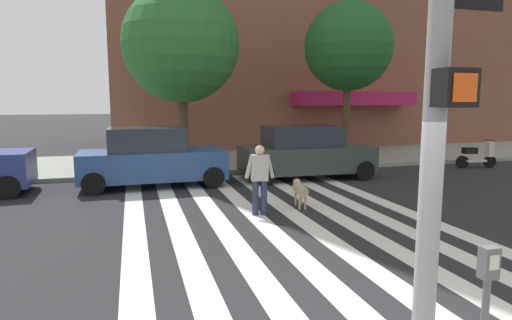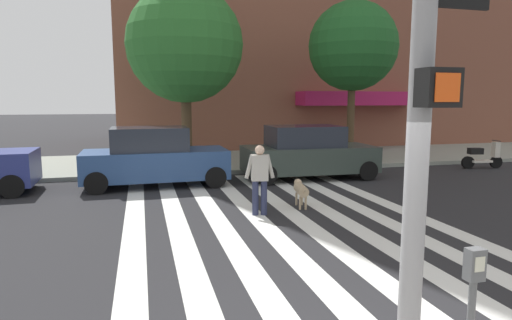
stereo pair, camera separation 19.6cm
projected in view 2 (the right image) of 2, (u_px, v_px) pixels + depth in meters
ground_plane at (238, 219)px, 9.76m from camera, size 160.00×160.00×0.00m
sidewalk_far at (192, 162)px, 18.17m from camera, size 80.00×6.00×0.15m
crosswalk_stripes at (275, 216)px, 9.99m from camera, size 6.75×10.99×0.01m
parking_meter_curbside at (472, 306)px, 3.44m from camera, size 0.14×0.11×1.36m
parked_car_behind_first at (154, 158)px, 13.41m from camera, size 4.41×1.99×1.84m
parked_car_third_in_line at (308, 153)px, 14.72m from camera, size 4.50×2.10×1.81m
parked_scooter at (482, 156)px, 16.88m from camera, size 1.62×0.60×1.11m
street_tree_nearest at (185, 45)px, 16.26m from camera, size 4.40×4.40×6.80m
street_tree_middle at (353, 47)px, 17.85m from camera, size 3.69×3.69×6.58m
pedestrian_dog_walker at (260, 176)px, 9.95m from camera, size 0.71×0.30×1.64m
dog_on_leash at (301, 189)px, 10.79m from camera, size 0.36×1.08×0.65m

